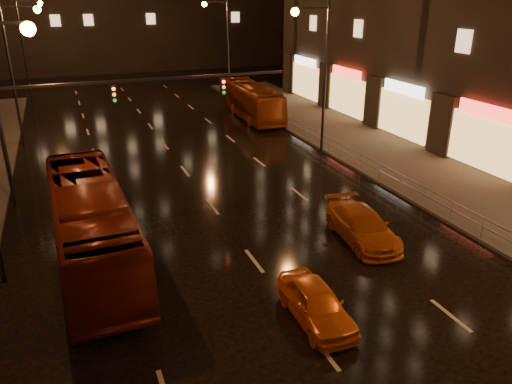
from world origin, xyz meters
TOP-DOWN VIEW (x-y plane):
  - ground at (0.00, 20.00)m, footprint 140.00×140.00m
  - sidewalk_right at (13.50, 15.00)m, footprint 7.00×70.00m
  - traffic_signal at (-5.06, 20.00)m, footprint 15.31×0.32m
  - railing_right at (10.20, 18.00)m, footprint 0.05×56.00m
  - bus_red at (-6.15, 12.61)m, footprint 3.20×12.00m
  - bus_curb at (9.00, 33.73)m, footprint 3.07×10.85m
  - taxi_near at (0.50, 5.51)m, footprint 1.65×3.92m
  - taxi_far at (5.20, 10.00)m, footprint 2.44×5.01m

SIDE VIEW (x-z plane):
  - ground at x=0.00m, z-range 0.00..0.00m
  - sidewalk_right at x=13.50m, z-range 0.00..0.15m
  - taxi_near at x=0.50m, z-range 0.00..1.33m
  - taxi_far at x=5.20m, z-range 0.00..1.40m
  - railing_right at x=10.20m, z-range 0.40..1.40m
  - bus_curb at x=9.00m, z-range 0.00..2.99m
  - bus_red at x=-6.15m, z-range 0.00..3.32m
  - traffic_signal at x=-5.06m, z-range 1.64..7.84m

